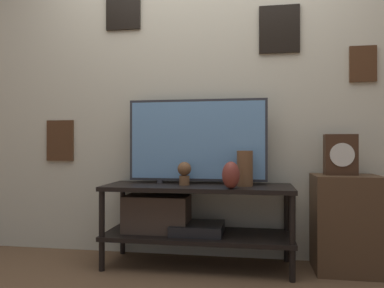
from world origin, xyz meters
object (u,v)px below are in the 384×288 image
object	(u,v)px
vase_urn_stoneware	(231,175)
vase_tall_ceramic	(245,168)
television	(197,140)
decorative_bust	(184,172)
mantel_clock	(340,155)

from	to	relation	value
vase_urn_stoneware	vase_tall_ceramic	xyz separation A→B (m)	(0.09, 0.18, 0.03)
television	decorative_bust	xyz separation A→B (m)	(-0.07, -0.11, -0.23)
vase_urn_stoneware	mantel_clock	world-z (taller)	mantel_clock
vase_urn_stoneware	decorative_bust	world-z (taller)	vase_urn_stoneware
vase_tall_ceramic	decorative_bust	size ratio (longest dim) A/B	1.49
television	decorative_bust	size ratio (longest dim) A/B	6.21
vase_urn_stoneware	vase_tall_ceramic	size ratio (longest dim) A/B	0.72
vase_urn_stoneware	vase_tall_ceramic	distance (m)	0.20
vase_urn_stoneware	vase_tall_ceramic	world-z (taller)	vase_tall_ceramic
vase_urn_stoneware	decorative_bust	distance (m)	0.38
vase_tall_ceramic	television	bearing A→B (deg)	164.25
decorative_bust	mantel_clock	distance (m)	1.08
vase_urn_stoneware	decorative_bust	bearing A→B (deg)	153.84
mantel_clock	vase_tall_ceramic	bearing A→B (deg)	-174.37
television	mantel_clock	distance (m)	1.00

